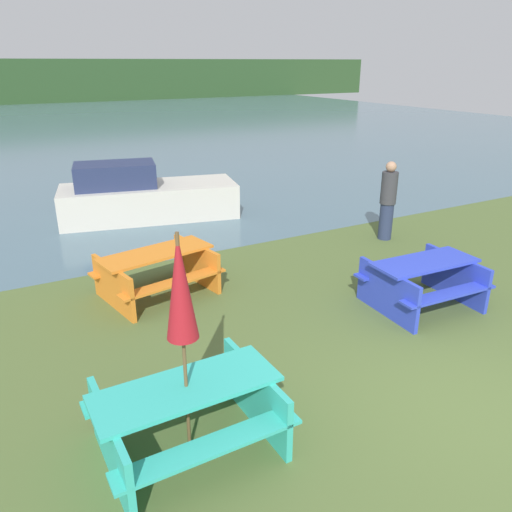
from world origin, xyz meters
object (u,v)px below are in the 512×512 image
object	(u,v)px
picnic_table_blue	(423,279)
picnic_table_teal	(188,410)
person	(388,201)
picnic_table_orange	(157,269)
umbrella_crimson	(180,289)
boat	(144,197)

from	to	relation	value
picnic_table_blue	picnic_table_teal	bearing A→B (deg)	-165.03
picnic_table_teal	person	bearing A→B (deg)	32.51
person	picnic_table_teal	bearing A→B (deg)	-147.49
picnic_table_blue	person	bearing A→B (deg)	57.51
picnic_table_teal	picnic_table_orange	distance (m)	3.80
person	umbrella_crimson	bearing A→B (deg)	-147.49
picnic_table_orange	boat	bearing A→B (deg)	75.68
picnic_table_orange	boat	world-z (taller)	boat
boat	person	distance (m)	5.97
picnic_table_blue	person	size ratio (longest dim) A/B	1.02
picnic_table_orange	boat	size ratio (longest dim) A/B	0.46
picnic_table_blue	person	distance (m)	3.36
picnic_table_orange	picnic_table_blue	bearing A→B (deg)	-34.55
person	picnic_table_blue	bearing A→B (deg)	-122.49
picnic_table_orange	person	distance (m)	5.43
boat	person	xyz separation A→B (m)	(4.26, -4.18, 0.33)
picnic_table_orange	boat	distance (m)	4.65
picnic_table_teal	picnic_table_orange	size ratio (longest dim) A/B	0.89
picnic_table_teal	picnic_table_orange	bearing A→B (deg)	76.34
picnic_table_orange	picnic_table_teal	bearing A→B (deg)	-103.66
picnic_table_teal	picnic_table_blue	xyz separation A→B (m)	(4.51, 1.21, 0.01)
person	boat	bearing A→B (deg)	135.52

